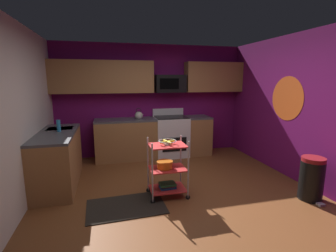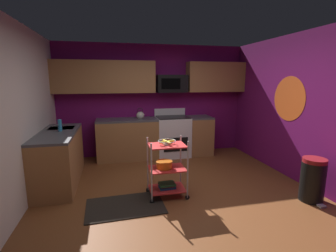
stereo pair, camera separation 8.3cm
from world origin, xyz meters
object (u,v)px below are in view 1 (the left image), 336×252
object	(u,v)px
kettle	(139,115)
dish_soap_bottle	(59,126)
oven_range	(171,136)
book_stack	(168,185)
fruit_bowl	(167,142)
rolling_cart	(167,168)
trash_can	(312,179)
microwave	(170,84)
mixing_bowl_large	(165,165)

from	to	relation	value
kettle	dish_soap_bottle	bearing A→B (deg)	-145.21
oven_range	dish_soap_bottle	world-z (taller)	dish_soap_bottle
book_stack	fruit_bowl	bearing A→B (deg)	-90.00
rolling_cart	oven_range	bearing A→B (deg)	73.85
fruit_bowl	trash_can	xyz separation A→B (m)	(2.09, -0.63, -0.55)
book_stack	kettle	size ratio (longest dim) A/B	0.97
fruit_bowl	trash_can	size ratio (longest dim) A/B	0.41
oven_range	kettle	bearing A→B (deg)	-179.71
microwave	trash_can	xyz separation A→B (m)	(1.50, -2.75, -1.37)
kettle	dish_soap_bottle	xyz separation A→B (m)	(-1.51, -1.05, 0.02)
kettle	trash_can	bearing A→B (deg)	-49.50
dish_soap_bottle	trash_can	bearing A→B (deg)	-22.94
oven_range	fruit_bowl	size ratio (longest dim) A/B	4.04
oven_range	fruit_bowl	bearing A→B (deg)	-106.15
microwave	rolling_cart	distance (m)	2.53
mixing_bowl_large	kettle	size ratio (longest dim) A/B	0.95
rolling_cart	kettle	world-z (taller)	kettle
rolling_cart	mixing_bowl_large	size ratio (longest dim) A/B	3.63
oven_range	mixing_bowl_large	distance (m)	2.11
trash_can	rolling_cart	bearing A→B (deg)	163.29
oven_range	microwave	world-z (taller)	microwave
dish_soap_bottle	trash_can	xyz separation A→B (m)	(3.76, -1.59, -0.69)
oven_range	rolling_cart	bearing A→B (deg)	-106.15
rolling_cart	dish_soap_bottle	world-z (taller)	dish_soap_bottle
rolling_cart	trash_can	size ratio (longest dim) A/B	1.39
trash_can	oven_range	bearing A→B (deg)	119.59
oven_range	kettle	size ratio (longest dim) A/B	4.17
rolling_cart	trash_can	world-z (taller)	rolling_cart
mixing_bowl_large	oven_range	bearing A→B (deg)	72.76
kettle	book_stack	bearing A→B (deg)	-85.18
rolling_cart	dish_soap_bottle	xyz separation A→B (m)	(-1.68, 0.97, 0.57)
rolling_cart	trash_can	xyz separation A→B (m)	(2.09, -0.63, -0.13)
mixing_bowl_large	dish_soap_bottle	distance (m)	1.96
oven_range	dish_soap_bottle	xyz separation A→B (m)	(-2.26, -1.05, 0.54)
rolling_cart	mixing_bowl_large	distance (m)	0.08
microwave	book_stack	xyz separation A→B (m)	(-0.58, -2.12, -1.53)
dish_soap_bottle	rolling_cart	bearing A→B (deg)	-29.95
fruit_bowl	mixing_bowl_large	bearing A→B (deg)	180.00
oven_range	rolling_cart	distance (m)	2.10
rolling_cart	book_stack	bearing A→B (deg)	26.57
dish_soap_bottle	kettle	bearing A→B (deg)	34.79
fruit_bowl	mixing_bowl_large	distance (m)	0.36
oven_range	book_stack	distance (m)	2.12
fruit_bowl	book_stack	bearing A→B (deg)	90.00
trash_can	microwave	bearing A→B (deg)	118.65
oven_range	book_stack	world-z (taller)	oven_range
kettle	oven_range	bearing A→B (deg)	0.29
dish_soap_bottle	microwave	bearing A→B (deg)	27.08
mixing_bowl_large	microwave	bearing A→B (deg)	73.57
book_stack	kettle	world-z (taller)	kettle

